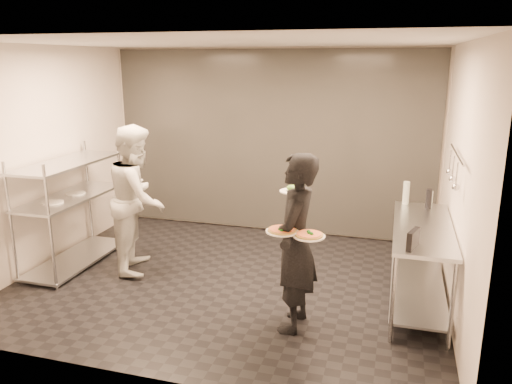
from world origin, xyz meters
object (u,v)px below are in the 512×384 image
(bottle_clear, at_px, (430,198))
(waiter, at_px, (295,243))
(bottle_green, at_px, (406,193))
(prep_counter, at_px, (421,251))
(pizza_plate_near, at_px, (282,230))
(chef, at_px, (138,198))
(pos_monitor, at_px, (413,239))
(salad_plate, at_px, (292,189))
(pass_rack, at_px, (71,207))
(pizza_plate_far, at_px, (309,235))
(bottle_dark, at_px, (429,199))

(bottle_clear, bearing_deg, waiter, -129.08)
(bottle_green, bearing_deg, prep_counter, -77.29)
(waiter, height_order, pizza_plate_near, waiter)
(chef, distance_m, bottle_clear, 3.59)
(prep_counter, xyz_separation_m, pos_monitor, (-0.12, -0.72, 0.38))
(prep_counter, relative_size, bottle_clear, 10.04)
(pos_monitor, bearing_deg, salad_plate, -169.94)
(pizza_plate_near, bearing_deg, waiter, 63.51)
(pass_rack, height_order, prep_counter, pass_rack)
(pass_rack, bearing_deg, bottle_green, 10.95)
(waiter, relative_size, chef, 0.96)
(pizza_plate_far, bearing_deg, prep_counter, 43.91)
(pass_rack, relative_size, chef, 0.86)
(prep_counter, relative_size, pizza_plate_near, 5.86)
(pizza_plate_far, bearing_deg, salad_plate, 119.84)
(pizza_plate_far, bearing_deg, bottle_clear, 57.57)
(pass_rack, relative_size, bottle_clear, 8.92)
(prep_counter, distance_m, bottle_clear, 0.89)
(bottle_clear, bearing_deg, prep_counter, -97.35)
(chef, height_order, pos_monitor, chef)
(chef, xyz_separation_m, bottle_dark, (3.49, 0.57, 0.11))
(salad_plate, bearing_deg, bottle_green, 50.33)
(chef, xyz_separation_m, salad_plate, (2.11, -0.65, 0.43))
(pizza_plate_near, height_order, pizza_plate_far, pizza_plate_near)
(waiter, distance_m, salad_plate, 0.55)
(bottle_green, bearing_deg, waiter, -122.49)
(pizza_plate_far, height_order, salad_plate, salad_plate)
(bottle_dark, bearing_deg, bottle_clear, 78.17)
(pass_rack, xyz_separation_m, bottle_clear, (4.43, 0.80, 0.24))
(pizza_plate_near, distance_m, bottle_clear, 2.28)
(salad_plate, relative_size, bottle_green, 0.92)
(prep_counter, distance_m, pizza_plate_near, 1.70)
(prep_counter, distance_m, chef, 3.43)
(chef, bearing_deg, prep_counter, -109.67)
(prep_counter, height_order, waiter, waiter)
(prep_counter, bearing_deg, pass_rack, -179.97)
(bottle_green, xyz_separation_m, bottle_dark, (0.26, -0.13, -0.02))
(waiter, bearing_deg, bottle_green, 148.94)
(bottle_green, bearing_deg, pizza_plate_far, -115.56)
(waiter, bearing_deg, bottle_clear, 142.35)
(waiter, xyz_separation_m, bottle_clear, (1.31, 1.62, 0.12))
(bottle_green, bearing_deg, chef, -167.75)
(prep_counter, distance_m, bottle_green, 0.93)
(pizza_plate_near, xyz_separation_m, salad_plate, (-0.00, 0.44, 0.28))
(pass_rack, distance_m, waiter, 3.23)
(pizza_plate_near, distance_m, pizza_plate_far, 0.26)
(bottle_clear, xyz_separation_m, bottle_dark, (-0.03, -0.13, 0.03))
(pizza_plate_far, height_order, bottle_dark, bottle_dark)
(waiter, bearing_deg, chef, -111.11)
(prep_counter, height_order, pizza_plate_far, pizza_plate_far)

